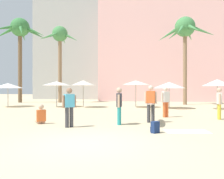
{
  "coord_description": "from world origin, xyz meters",
  "views": [
    {
      "loc": [
        1.91,
        -6.7,
        1.59
      ],
      "look_at": [
        -0.47,
        7.84,
        1.56
      ],
      "focal_mm": 38.19,
      "sensor_mm": 36.0,
      "label": 1
    }
  ],
  "objects": [
    {
      "name": "cafe_umbrella_0",
      "position": [
        0.62,
        13.92,
        2.13
      ],
      "size": [
        2.33,
        2.33,
        2.32
      ],
      "color": "gray",
      "rests_on": "ground"
    },
    {
      "name": "hotel_pink",
      "position": [
        3.86,
        29.62,
        7.1
      ],
      "size": [
        17.6,
        11.88,
        14.19
      ],
      "primitive_type": "cube",
      "color": "beige",
      "rests_on": "ground"
    },
    {
      "name": "person_far_left",
      "position": [
        1.9,
        4.6,
        0.94
      ],
      "size": [
        0.61,
        2.73,
        1.77
      ],
      "rotation": [
        0.0,
        0.0,
        4.6
      ],
      "color": "#3D3D42",
      "rests_on": "ground"
    },
    {
      "name": "person_mid_right",
      "position": [
        -1.45,
        2.77,
        0.9
      ],
      "size": [
        0.51,
        0.48,
        1.64
      ],
      "rotation": [
        0.0,
        0.0,
        5.47
      ],
      "color": "#3D3D42",
      "rests_on": "ground"
    },
    {
      "name": "cafe_umbrella_2",
      "position": [
        3.38,
        13.27,
        1.91
      ],
      "size": [
        2.61,
        2.61,
        2.16
      ],
      "color": "gray",
      "rests_on": "ground"
    },
    {
      "name": "person_mid_center",
      "position": [
        5.44,
        6.49,
        0.91
      ],
      "size": [
        0.28,
        0.61,
        1.66
      ],
      "rotation": [
        0.0,
        0.0,
        6.13
      ],
      "color": "gold",
      "rests_on": "ground"
    },
    {
      "name": "person_mid_left",
      "position": [
        0.51,
        3.83,
        0.91
      ],
      "size": [
        0.25,
        0.6,
        1.66
      ],
      "rotation": [
        0.0,
        0.0,
        0.04
      ],
      "color": "teal",
      "rests_on": "ground"
    },
    {
      "name": "person_near_left",
      "position": [
        2.73,
        7.02,
        0.94
      ],
      "size": [
        0.54,
        0.44,
        1.71
      ],
      "rotation": [
        0.0,
        0.0,
        2.22
      ],
      "color": "orange",
      "rests_on": "ground"
    },
    {
      "name": "person_near_right",
      "position": [
        -3.14,
        3.63,
        0.32
      ],
      "size": [
        0.83,
        0.95,
        0.9
      ],
      "rotation": [
        0.0,
        0.0,
        2.2
      ],
      "color": "#D1A889",
      "rests_on": "ground"
    },
    {
      "name": "backpack",
      "position": [
        2.05,
        2.05,
        0.2
      ],
      "size": [
        0.35,
        0.35,
        0.42
      ],
      "rotation": [
        0.0,
        0.0,
        2.42
      ],
      "color": "navy",
      "rests_on": "ground"
    },
    {
      "name": "cafe_umbrella_1",
      "position": [
        7.0,
        12.89,
        2.08
      ],
      "size": [
        2.3,
        2.3,
        2.35
      ],
      "color": "gray",
      "rests_on": "ground"
    },
    {
      "name": "cafe_umbrella_6",
      "position": [
        -10.72,
        12.78,
        1.89
      ],
      "size": [
        2.61,
        2.61,
        2.12
      ],
      "color": "gray",
      "rests_on": "ground"
    },
    {
      "name": "cafe_umbrella_5",
      "position": [
        -3.88,
        13.21,
        2.12
      ],
      "size": [
        2.12,
        2.12,
        2.34
      ],
      "color": "gray",
      "rests_on": "ground"
    },
    {
      "name": "palm_tree_left",
      "position": [
        -8.67,
        19.87,
        7.32
      ],
      "size": [
        4.87,
        4.88,
        8.98
      ],
      "color": "#896B4C",
      "rests_on": "ground"
    },
    {
      "name": "palm_tree_far_left",
      "position": [
        5.33,
        18.48,
        7.45
      ],
      "size": [
        5.73,
        5.6,
        8.96
      ],
      "color": "#896B4C",
      "rests_on": "ground"
    },
    {
      "name": "palm_tree_center",
      "position": [
        -13.28,
        19.17,
        8.22
      ],
      "size": [
        6.27,
        5.91,
        9.94
      ],
      "color": "brown",
      "rests_on": "ground"
    },
    {
      "name": "beach_towel",
      "position": [
        3.24,
        2.5,
        0.01
      ],
      "size": [
        1.69,
        1.08,
        0.01
      ],
      "primitive_type": "cube",
      "rotation": [
        0.0,
        0.0,
        0.15
      ],
      "color": "white",
      "rests_on": "ground"
    },
    {
      "name": "ground",
      "position": [
        0.0,
        0.0,
        0.0
      ],
      "size": [
        120.0,
        120.0,
        0.0
      ],
      "primitive_type": "plane",
      "color": "#C6B28C"
    },
    {
      "name": "hotel_tower_gray",
      "position": [
        -10.21,
        33.93,
        13.42
      ],
      "size": [
        12.48,
        11.61,
        26.84
      ],
      "primitive_type": "cube",
      "color": "#A8A8A3",
      "rests_on": "ground"
    },
    {
      "name": "cafe_umbrella_3",
      "position": [
        -6.36,
        13.33,
        2.08
      ],
      "size": [
        2.52,
        2.52,
        2.27
      ],
      "color": "gray",
      "rests_on": "ground"
    }
  ]
}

